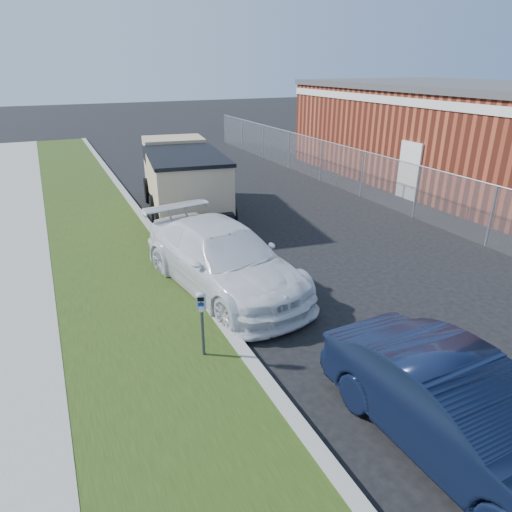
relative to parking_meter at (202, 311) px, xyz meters
name	(u,v)px	position (x,y,z in m)	size (l,w,h in m)	color
ground	(332,303)	(3.28, 0.84, -1.02)	(120.00, 120.00, 0.00)	black
streetside	(59,312)	(-2.28, 2.84, -0.96)	(6.12, 50.00, 0.15)	gray
chainlink_fence	(363,165)	(9.28, 7.84, 0.24)	(0.06, 30.06, 30.00)	slate
brick_building	(459,131)	(15.28, 8.84, 1.10)	(9.20, 14.20, 4.17)	maroon
parking_meter	(202,311)	(0.00, 0.00, 0.00)	(0.20, 0.17, 1.25)	#3F4247
white_wagon	(223,258)	(1.38, 2.59, -0.26)	(2.13, 5.24, 1.52)	silver
navy_sedan	(459,413)	(2.38, -3.44, -0.33)	(1.48, 4.24, 1.40)	black
dump_truck	(182,176)	(2.23, 8.71, 0.32)	(3.11, 6.32, 2.38)	black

